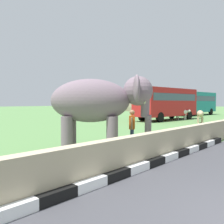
{
  "coord_description": "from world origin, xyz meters",
  "views": [
    {
      "loc": [
        -4.34,
        -0.15,
        1.99
      ],
      "look_at": [
        2.48,
        6.12,
        1.6
      ],
      "focal_mm": 37.69,
      "sensor_mm": 36.0,
      "label": 1
    }
  ],
  "objects": [
    {
      "name": "person_handler",
      "position": [
        3.78,
        6.12,
        0.93
      ],
      "size": [
        0.56,
        0.43,
        1.66
      ],
      "color": "navy",
      "rests_on": "ground_plane"
    },
    {
      "name": "bus_red",
      "position": [
        18.96,
        13.04,
        2.08
      ],
      "size": [
        8.92,
        3.22,
        3.5
      ],
      "color": "#B21E1E",
      "rests_on": "ground_plane"
    },
    {
      "name": "striped_curb",
      "position": [
        -0.35,
        3.76,
        0.12
      ],
      "size": [
        16.2,
        0.2,
        0.24
      ],
      "color": "white",
      "rests_on": "ground_plane"
    },
    {
      "name": "elephant",
      "position": [
        2.13,
        6.46,
        1.99
      ],
      "size": [
        3.8,
        3.86,
        3.01
      ],
      "color": "slate",
      "rests_on": "ground_plane"
    },
    {
      "name": "cow_near",
      "position": [
        20.47,
        11.96,
        0.87
      ],
      "size": [
        1.76,
        1.48,
        1.23
      ],
      "color": "beige",
      "rests_on": "ground_plane"
    },
    {
      "name": "barrier_parapet",
      "position": [
        2.0,
        4.06,
        0.5
      ],
      "size": [
        28.0,
        0.36,
        1.0
      ],
      "primitive_type": "cube",
      "color": "tan",
      "rests_on": "ground_plane"
    },
    {
      "name": "bus_teal",
      "position": [
        30.71,
        14.82,
        2.08
      ],
      "size": [
        9.59,
        3.07,
        3.5
      ],
      "color": "teal",
      "rests_on": "ground_plane"
    },
    {
      "name": "cow_mid",
      "position": [
        17.66,
        8.72,
        0.87
      ],
      "size": [
        1.86,
        1.26,
        1.23
      ],
      "color": "tan",
      "rests_on": "ground_plane"
    },
    {
      "name": "hill_east",
      "position": [
        55.0,
        39.89,
        0.0
      ],
      "size": [
        40.63,
        32.5,
        12.63
      ],
      "color": "#757253",
      "rests_on": "ground_plane"
    }
  ]
}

